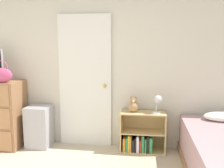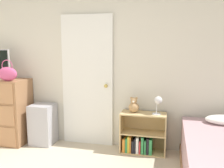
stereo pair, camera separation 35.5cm
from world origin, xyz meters
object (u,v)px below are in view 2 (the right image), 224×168
at_px(teddy_bear, 134,106).
at_px(storage_bin, 43,124).
at_px(handbag, 8,74).
at_px(bookshelf, 141,137).
at_px(desk_lamp, 158,102).

bearing_deg(teddy_bear, storage_bin, -178.80).
xyz_separation_m(handbag, bookshelf, (1.99, 0.24, -0.92)).
height_order(handbag, teddy_bear, handbag).
bearing_deg(bookshelf, teddy_bear, 178.98).
height_order(storage_bin, teddy_bear, teddy_bear).
relative_size(storage_bin, teddy_bear, 2.75).
height_order(storage_bin, bookshelf, storage_bin).
xyz_separation_m(storage_bin, bookshelf, (1.56, 0.03, -0.10)).
xyz_separation_m(handbag, desk_lamp, (2.23, 0.20, -0.36)).
height_order(handbag, bookshelf, handbag).
xyz_separation_m(bookshelf, desk_lamp, (0.23, -0.04, 0.55)).
bearing_deg(teddy_bear, handbag, -172.66).
xyz_separation_m(handbag, storage_bin, (0.43, 0.21, -0.82)).
relative_size(storage_bin, desk_lamp, 2.41).
bearing_deg(storage_bin, bookshelf, 1.04).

